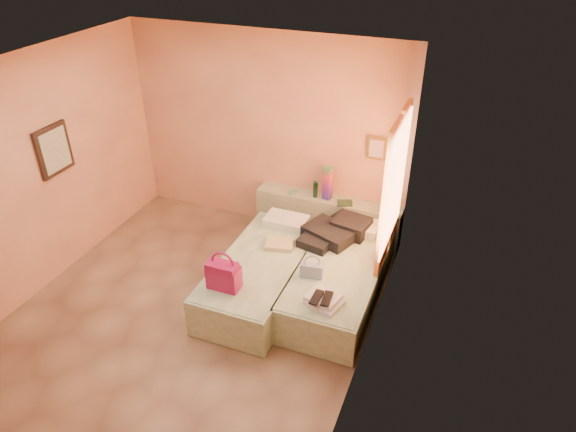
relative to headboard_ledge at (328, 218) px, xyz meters
name	(u,v)px	position (x,y,z in m)	size (l,w,h in m)	color
ground	(193,313)	(-0.98, -2.10, -0.33)	(4.50, 4.50, 0.00)	#9E815E
room_walls	(221,159)	(-0.77, -1.53, 1.46)	(4.02, 4.51, 2.81)	#E6AC7A
headboard_ledge	(328,218)	(0.00, 0.00, 0.00)	(2.05, 0.30, 0.65)	#B1BB99
bed_left	(262,275)	(-0.38, -1.43, -0.08)	(0.90, 2.00, 0.50)	beige
bed_right	(338,282)	(0.52, -1.22, -0.08)	(0.90, 2.00, 0.50)	beige
water_bottle	(315,189)	(-0.19, -0.03, 0.44)	(0.07, 0.07, 0.23)	#153B24
rainbow_box	(328,183)	(-0.02, -0.01, 0.56)	(0.11, 0.11, 0.48)	#A21450
small_dish	(293,192)	(-0.50, -0.04, 0.34)	(0.12, 0.12, 0.03)	#559D7B
green_book	(345,203)	(0.25, -0.07, 0.34)	(0.20, 0.14, 0.03)	#244328
flower_vase	(390,198)	(0.82, 0.07, 0.46)	(0.22, 0.22, 0.28)	silver
magenta_handbag	(224,275)	(-0.54, -2.06, 0.34)	(0.36, 0.20, 0.33)	#A21450
khaki_garment	(280,244)	(-0.27, -1.11, 0.20)	(0.33, 0.27, 0.06)	tan
clothes_pile	(334,232)	(0.30, -0.72, 0.27)	(0.66, 0.66, 0.20)	black
blue_handbag	(312,270)	(0.29, -1.52, 0.26)	(0.25, 0.11, 0.16)	#4464A4
towel_stack	(325,301)	(0.57, -1.93, 0.23)	(0.35, 0.30, 0.10)	silver
sandal_pair	(321,299)	(0.55, -1.98, 0.29)	(0.18, 0.24, 0.02)	black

